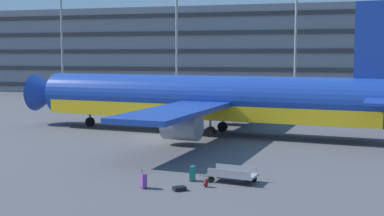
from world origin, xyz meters
TOP-DOWN VIEW (x-y plane):
  - ground_plane at (0.00, 0.00)m, footprint 600.00×600.00m
  - terminal_structure at (0.00, 52.96)m, footprint 161.70×19.45m
  - airliner at (3.77, 2.85)m, footprint 38.10×30.73m
  - light_mast_left at (-29.52, 36.71)m, footprint 1.80×0.50m
  - light_mast_center_left at (-9.17, 36.71)m, footprint 1.80×0.50m
  - light_mast_center_right at (9.47, 36.71)m, footprint 1.80×0.50m
  - suitcase_scuffed at (4.69, -16.17)m, footprint 0.45×0.47m
  - suitcase_purple at (6.65, -16.13)m, footprint 0.78×0.75m
  - suitcase_navy at (6.80, -14.01)m, footprint 0.26×0.46m
  - backpack_silver at (7.80, -15.10)m, footprint 0.32×0.38m
  - baggage_cart at (9.00, -13.72)m, footprint 3.37×1.72m

SIDE VIEW (x-z plane):
  - ground_plane at x=0.00m, z-range 0.00..0.00m
  - suitcase_purple at x=6.65m, z-range 0.00..0.21m
  - backpack_silver at x=7.80m, z-range -0.03..0.46m
  - suitcase_scuffed at x=4.69m, z-range -0.08..0.91m
  - baggage_cart at x=9.00m, z-range 0.02..0.84m
  - suitcase_navy at x=6.80m, z-range -0.07..0.95m
  - airliner at x=3.77m, z-range -2.58..8.62m
  - terminal_structure at x=0.00m, z-range 0.00..15.47m
  - light_mast_left at x=-29.52m, z-range 1.71..24.74m
  - light_mast_center_left at x=-9.17m, z-range 1.74..27.11m
  - light_mast_center_right at x=9.47m, z-range 1.75..28.27m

